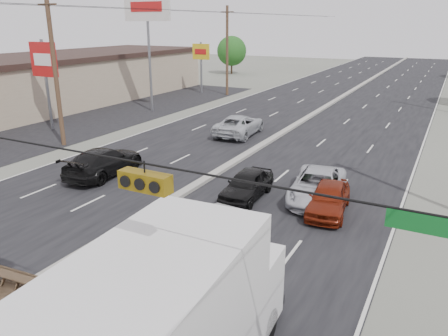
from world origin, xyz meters
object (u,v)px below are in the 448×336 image
(pole_sign_billboard, at_px, (147,15))
(queue_car_b, at_px, (206,228))
(box_truck, at_px, (170,328))
(oncoming_far, at_px, (239,125))
(pole_sign_mid, at_px, (44,65))
(queue_car_a, at_px, (247,185))
(utility_pole_left_c, at_px, (227,51))
(red_sedan, at_px, (150,255))
(queue_car_c, at_px, (317,186))
(utility_pole_left_b, at_px, (55,71))
(oncoming_near, at_px, (104,162))
(tree_left_far, at_px, (232,51))
(queue_car_e, at_px, (329,198))
(pole_sign_far, at_px, (201,56))

(pole_sign_billboard, bearing_deg, queue_car_b, -49.01)
(box_truck, xyz_separation_m, oncoming_far, (-9.54, 23.08, -1.31))
(pole_sign_mid, xyz_separation_m, pole_sign_billboard, (2.50, 10.00, 3.75))
(queue_car_a, distance_m, oncoming_far, 12.61)
(utility_pole_left_c, relative_size, red_sedan, 2.65)
(queue_car_c, bearing_deg, pole_sign_billboard, 136.94)
(pole_sign_mid, xyz_separation_m, queue_car_b, (20.50, -10.72, -4.50))
(utility_pole_left_b, distance_m, queue_car_b, 18.32)
(utility_pole_left_b, height_order, queue_car_b, utility_pole_left_b)
(utility_pole_left_b, distance_m, queue_car_c, 19.19)
(box_truck, xyz_separation_m, oncoming_near, (-12.26, 11.25, -1.31))
(tree_left_far, xyz_separation_m, red_sedan, (24.84, -55.43, -3.09))
(queue_car_c, bearing_deg, box_truck, -95.48)
(queue_car_e, relative_size, oncoming_far, 0.74)
(queue_car_b, height_order, queue_car_c, queue_car_c)
(utility_pole_left_b, relative_size, oncoming_far, 1.80)
(pole_sign_mid, bearing_deg, pole_sign_billboard, 75.96)
(red_sedan, bearing_deg, box_truck, -52.59)
(queue_car_e, bearing_deg, oncoming_near, 177.08)
(oncoming_near, xyz_separation_m, oncoming_far, (2.72, 11.83, -0.01))
(utility_pole_left_c, bearing_deg, box_truck, -64.19)
(pole_sign_mid, relative_size, queue_car_a, 1.74)
(pole_sign_far, relative_size, box_truck, 0.74)
(queue_car_e, bearing_deg, oncoming_far, 125.22)
(queue_car_c, relative_size, queue_car_e, 1.26)
(queue_car_a, xyz_separation_m, queue_car_e, (4.00, 0.12, 0.01))
(pole_sign_mid, bearing_deg, utility_pole_left_c, 78.44)
(queue_car_a, xyz_separation_m, queue_car_b, (0.50, -4.89, -0.07))
(pole_sign_far, bearing_deg, red_sedan, -61.99)
(utility_pole_left_c, bearing_deg, queue_car_b, -63.94)
(box_truck, relative_size, queue_car_e, 2.00)
(pole_sign_far, height_order, queue_car_c, pole_sign_far)
(pole_sign_far, bearing_deg, box_truck, -60.25)
(pole_sign_billboard, bearing_deg, queue_car_e, -36.15)
(box_truck, relative_size, queue_car_b, 2.19)
(pole_sign_mid, distance_m, queue_car_e, 25.06)
(pole_sign_billboard, distance_m, queue_car_e, 27.85)
(pole_sign_billboard, height_order, queue_car_e, pole_sign_billboard)
(red_sedan, height_order, queue_car_a, queue_car_a)
(utility_pole_left_b, xyz_separation_m, pole_sign_billboard, (-2.00, 13.00, 3.76))
(red_sedan, bearing_deg, queue_car_a, 84.23)
(pole_sign_mid, distance_m, pole_sign_far, 22.03)
(utility_pole_left_c, relative_size, pole_sign_mid, 1.43)
(box_truck, bearing_deg, oncoming_far, 109.13)
(utility_pole_left_b, bearing_deg, queue_car_e, -7.90)
(box_truck, distance_m, red_sedan, 5.96)
(utility_pole_left_b, height_order, queue_car_e, utility_pole_left_b)
(queue_car_c, bearing_deg, oncoming_far, 124.35)
(pole_sign_mid, relative_size, queue_car_c, 1.36)
(box_truck, bearing_deg, tree_left_far, 112.35)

